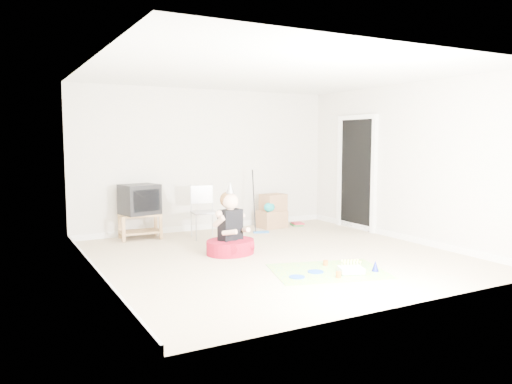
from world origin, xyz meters
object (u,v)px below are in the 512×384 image
crt_tv (139,199)px  folding_chair (204,212)px  tv_stand (140,224)px  seated_woman (230,238)px  birthday_cake (351,271)px  cardboard_boxes (272,212)px

crt_tv → folding_chair: (0.98, -0.48, -0.23)m
tv_stand → crt_tv: bearing=135.0°
folding_chair → tv_stand: bearing=154.1°
folding_chair → seated_woman: size_ratio=0.85×
tv_stand → folding_chair: size_ratio=0.76×
seated_woman → birthday_cake: size_ratio=3.02×
folding_chair → cardboard_boxes: folding_chair is taller
folding_chair → seated_woman: (-0.11, -1.27, -0.21)m
birthday_cake → crt_tv: bearing=116.4°
cardboard_boxes → seated_woman: 2.32m
crt_tv → cardboard_boxes: crt_tv is taller
crt_tv → birthday_cake: crt_tv is taller
seated_woman → cardboard_boxes: bearing=44.4°
tv_stand → seated_woman: 1.95m
folding_chair → birthday_cake: size_ratio=2.58×
cardboard_boxes → seated_woman: bearing=-135.6°
tv_stand → seated_woman: size_ratio=0.65×
crt_tv → cardboard_boxes: 2.55m
tv_stand → birthday_cake: bearing=-63.6°
crt_tv → birthday_cake: bearing=-76.5°
folding_chair → cardboard_boxes: 1.59m
seated_woman → folding_chair: bearing=84.9°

